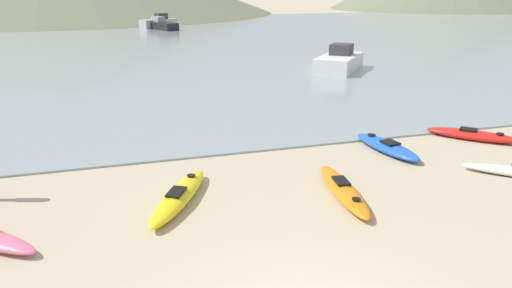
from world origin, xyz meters
The scene contains 8 objects.
bay_water centered at (0.00, 43.09, 0.03)m, with size 160.00×70.00×0.06m, color gray.
kayak_on_sand_1 centered at (2.70, 4.32, 0.15)m, with size 1.06×3.37×0.35m.
kayak_on_sand_2 centered at (8.94, 7.20, 0.16)m, with size 2.53×2.65×0.36m.
kayak_on_sand_3 centered at (-1.19, 5.10, 0.16)m, with size 2.15×3.26×0.37m.
kayak_on_sand_5 centered at (5.55, 6.97, 0.16)m, with size 1.06×2.97×0.36m.
moored_boat_0 centered at (4.49, 55.19, 0.64)m, with size 4.62×3.45×1.65m.
moored_boat_1 centered at (4.40, 53.09, 0.54)m, with size 3.42×6.14×1.37m.
moored_boat_2 centered at (10.85, 20.87, 0.59)m, with size 4.40×4.70×1.52m.
Camera 1 is at (-2.71, -5.77, 4.93)m, focal length 35.00 mm.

